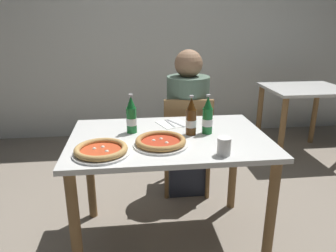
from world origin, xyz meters
The scene contains 13 objects.
ground_plane centered at (0.00, 0.00, 0.00)m, with size 8.00×8.00×0.00m, color gray.
back_wall_tiled centered at (0.00, 2.20, 1.30)m, with size 7.00×0.10×2.60m, color white.
dining_table_main centered at (0.00, 0.00, 0.64)m, with size 1.20×0.80×0.75m.
chair_behind_table centered at (0.22, 0.61, 0.48)m, with size 0.44×0.44×0.85m.
diner_seated centered at (0.23, 0.66, 0.58)m, with size 0.34×0.34×1.21m.
dining_table_background centered at (1.59, 1.30, 0.59)m, with size 0.80×0.70×0.75m.
pizza_margherita_near centered at (-0.06, -0.14, 0.77)m, with size 0.31×0.31×0.04m.
pizza_marinara_far centered at (-0.39, -0.22, 0.77)m, with size 0.31×0.31×0.04m.
beer_bottle_left centered at (0.24, 0.03, 0.85)m, with size 0.07×0.07×0.25m.
beer_bottle_center centered at (0.14, 0.02, 0.85)m, with size 0.07×0.07×0.25m.
beer_bottle_right centered at (-0.22, 0.10, 0.85)m, with size 0.07×0.07×0.25m.
napkin_with_cutlery centered at (0.06, 0.24, 0.75)m, with size 0.23×0.23×0.01m.
paper_cup centered at (0.25, -0.31, 0.80)m, with size 0.07×0.07×0.10m, color white.
Camera 1 is at (-0.22, -1.80, 1.43)m, focal length 34.04 mm.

